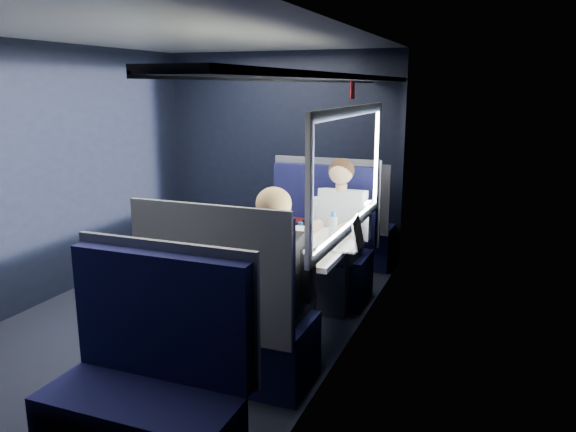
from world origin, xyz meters
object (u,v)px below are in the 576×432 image
at_px(table, 304,254).
at_px(cup, 356,229).
at_px(man, 338,227).
at_px(woman, 277,275).
at_px(seat_bay_near, 315,251).
at_px(bottle_small, 333,227).
at_px(seat_row_front, 344,229).
at_px(seat_row_back, 147,397).
at_px(laptop, 349,240).
at_px(seat_bay_far, 232,325).

bearing_deg(table, cup, 53.15).
height_order(man, woman, same).
height_order(seat_bay_near, bottle_small, seat_bay_near).
height_order(seat_row_front, bottle_small, seat_row_front).
relative_size(man, bottle_small, 5.70).
bearing_deg(woman, seat_bay_near, 99.60).
xyz_separation_m(seat_bay_near, seat_row_front, (0.02, 0.92, -0.01)).
height_order(table, seat_row_back, seat_row_back).
bearing_deg(seat_bay_near, laptop, -57.30).
bearing_deg(seat_row_front, bottle_small, -77.58).
distance_m(seat_bay_near, seat_bay_far, 1.75).
relative_size(seat_row_back, laptop, 3.36).
height_order(seat_bay_near, cup, seat_bay_near).
distance_m(bottle_small, cup, 0.25).
relative_size(seat_bay_near, cup, 12.91).
height_order(seat_bay_far, laptop, seat_bay_far).
xyz_separation_m(seat_bay_far, cup, (0.48, 1.27, 0.37)).
distance_m(man, laptop, 0.74).
distance_m(man, cup, 0.39).
xyz_separation_m(seat_row_front, cup, (0.48, -1.40, 0.38)).
xyz_separation_m(laptop, bottle_small, (-0.18, 0.17, 0.04)).
bearing_deg(bottle_small, woman, -96.52).
bearing_deg(bottle_small, laptop, -44.39).
bearing_deg(table, bottle_small, 48.58).
xyz_separation_m(table, seat_bay_near, (-0.20, 0.87, -0.24)).
relative_size(seat_row_back, bottle_small, 5.01).
relative_size(seat_row_back, woman, 0.88).
relative_size(seat_bay_far, woman, 0.95).
height_order(seat_row_front, seat_row_back, same).
bearing_deg(table, seat_row_back, -95.80).
xyz_separation_m(seat_bay_far, seat_row_back, (0.00, -0.92, -0.00)).
relative_size(seat_row_front, man, 0.88).
relative_size(table, seat_row_back, 0.86).
bearing_deg(seat_bay_far, laptop, 59.24).
relative_size(man, woman, 1.00).
bearing_deg(seat_bay_far, table, 78.22).
xyz_separation_m(table, cup, (0.30, 0.40, 0.13)).
distance_m(seat_row_front, cup, 1.53).
relative_size(woman, bottle_small, 5.70).
xyz_separation_m(seat_row_back, woman, (0.25, 1.09, 0.32)).
distance_m(woman, laptop, 0.78).
bearing_deg(bottle_small, seat_bay_far, -108.29).
distance_m(man, bottle_small, 0.53).
bearing_deg(laptop, table, -176.99).
height_order(seat_bay_far, seat_row_front, seat_bay_far).
height_order(woman, cup, woman).
distance_m(laptop, cup, 0.38).
bearing_deg(laptop, seat_bay_far, -120.76).
bearing_deg(seat_row_front, woman, -84.30).
bearing_deg(cup, laptop, -82.24).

